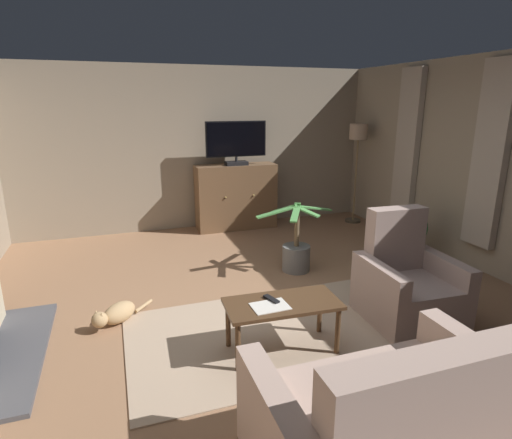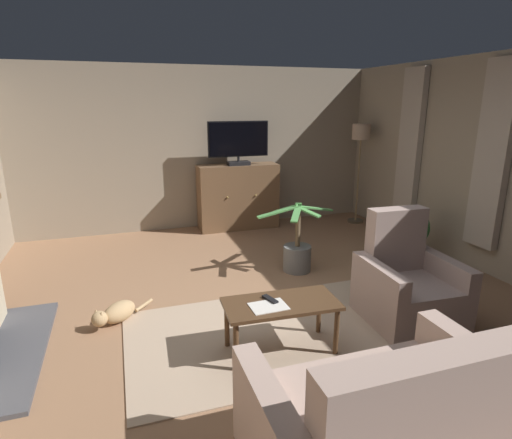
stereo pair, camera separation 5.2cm
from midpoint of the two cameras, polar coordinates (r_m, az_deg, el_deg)
name	(u,v)px [view 2 (the right image)]	position (r m, az deg, el deg)	size (l,w,h in m)	color
ground_plane	(266,311)	(4.45, 1.75, -12.38)	(6.49, 7.06, 0.04)	#936B4C
wall_back	(201,149)	(7.13, -7.32, 9.55)	(6.49, 0.10, 2.65)	gray
wall_right_with_window	(508,169)	(5.75, 31.37, 5.94)	(0.10, 7.06, 2.65)	gray
curtain_panel_near	(492,156)	(5.75, 29.80, 7.49)	(0.10, 0.44, 2.23)	#B2A393
curtain_panel_far	(410,145)	(6.84, 20.49, 9.55)	(0.10, 0.44, 2.23)	#B2A393
rug_central	(274,333)	(4.04, 2.86, -15.16)	(2.68, 1.62, 0.01)	tan
tv_cabinet	(238,198)	(7.05, -2.25, 2.95)	(1.33, 0.46, 1.08)	#4A3523
television	(238,142)	(6.86, -2.21, 10.54)	(1.00, 0.20, 0.71)	black
coffee_table	(281,309)	(3.60, 3.87, -12.06)	(0.99, 0.51, 0.46)	#4C331E
tv_remote	(270,299)	(3.59, 2.35, -10.82)	(0.17, 0.05, 0.02)	black
folded_newspaper	(269,306)	(3.50, 2.16, -11.75)	(0.30, 0.22, 0.01)	silver
sofa_floral	(384,423)	(2.74, 17.70, -24.94)	(1.50, 0.91, 0.95)	#BC9E8E
armchair_facing_sofa	(407,287)	(4.41, 20.28, -8.60)	(0.89, 0.85, 1.06)	#A3897F
potted_plant_leafy_by_curtain	(408,230)	(6.01, 20.23, -1.30)	(0.56, 0.56, 0.73)	slate
potted_plant_on_hearth_side	(297,253)	(5.33, 5.91, -4.59)	(1.02, 0.78, 0.89)	slate
cat	(116,313)	(4.36, -18.23, -12.01)	(0.59, 0.45, 0.22)	tan
floor_lamp	(360,144)	(7.47, 14.26, 9.95)	(0.30, 0.30, 1.72)	#4C4233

